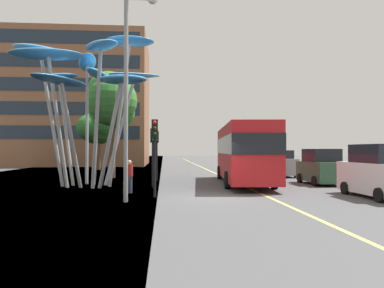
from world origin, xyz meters
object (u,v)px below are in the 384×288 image
Objects in this scene: traffic_light_island_mid at (157,145)px; car_parked_mid at (321,168)px; traffic_light_kerb_near at (155,141)px; car_parked_far at (279,164)px; street_lamp at (133,71)px; car_parked_near at (380,173)px; pedestrian at (129,176)px; traffic_light_kerb_far at (153,145)px; red_bus at (243,151)px; leaf_sculpture at (87,73)px.

car_parked_mid is at bearing -17.44° from traffic_light_island_mid.
car_parked_far is (9.73, 12.40, -1.54)m from traffic_light_kerb_near.
traffic_light_island_mid is at bearing 85.48° from street_lamp.
pedestrian is at bearing 166.60° from car_parked_near.
traffic_light_kerb_near is at bearing -151.35° from car_parked_mid.
street_lamp reaches higher than car_parked_far.
traffic_light_kerb_far is 12.93m from car_parked_far.
car_parked_near is at bearing -91.54° from car_parked_mid.
car_parked_near is at bearing 2.38° from street_lamp.
traffic_light_kerb_near is at bearing 174.89° from car_parked_near.
traffic_light_kerb_far is at bearing -91.72° from traffic_light_island_mid.
car_parked_near is (10.12, -9.71, -1.39)m from traffic_light_island_mid.
street_lamp is (-10.61, -13.75, 4.38)m from car_parked_far.
traffic_light_kerb_near reaches higher than traffic_light_island_mid.
street_lamp is at bearing -123.10° from traffic_light_kerb_near.
traffic_light_island_mid is (-0.08, 8.81, -0.04)m from traffic_light_kerb_near.
red_bus is at bearing 20.64° from traffic_light_kerb_far.
leaf_sculpture is 16.61m from car_parked_far.
traffic_light_kerb_near is 2.80m from pedestrian.
car_parked_near is 2.75× the size of pedestrian.
car_parked_near is 0.52× the size of street_lamp.
traffic_light_island_mid is at bearing -159.89° from car_parked_far.
car_parked_mid is at bearing 31.99° from street_lamp.
car_parked_mid is at bearing 18.18° from pedestrian.
traffic_light_kerb_near reaches higher than traffic_light_kerb_far.
pedestrian is at bearing -136.10° from car_parked_far.
leaf_sculpture reaches higher than pedestrian.
traffic_light_island_mid is (0.14, 4.56, 0.06)m from traffic_light_kerb_far.
car_parked_far is at bearing 39.35° from traffic_light_kerb_far.
traffic_light_kerb_near is at bearing -89.50° from traffic_light_island_mid.
street_lamp is at bearing -82.62° from pedestrian.
traffic_light_island_mid is 14.09m from car_parked_near.
leaf_sculpture is at bearing 157.09° from car_parked_near.
red_bus reaches higher than car_parked_mid.
street_lamp reaches higher than traffic_light_kerb_near.
traffic_light_island_mid reaches higher than car_parked_far.
street_lamp reaches higher than car_parked_mid.
red_bus is 3.41× the size of traffic_light_island_mid.
traffic_light_kerb_far is at bearing 92.88° from traffic_light_kerb_near.
traffic_light_kerb_far is (-0.21, 4.25, -0.10)m from traffic_light_kerb_near.
red_bus reaches higher than car_parked_far.
car_parked_far is at bearing 20.11° from traffic_light_island_mid.
car_parked_near is at bearing -13.40° from pedestrian.
street_lamp reaches higher than red_bus.
red_bus reaches higher than traffic_light_island_mid.
traffic_light_kerb_far is at bearing 66.30° from pedestrian.
traffic_light_kerb_near is 15.83m from car_parked_far.
street_lamp reaches higher than traffic_light_kerb_far.
traffic_light_kerb_far is at bearing 153.34° from car_parked_near.
traffic_light_island_mid is at bearing 156.33° from red_bus.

